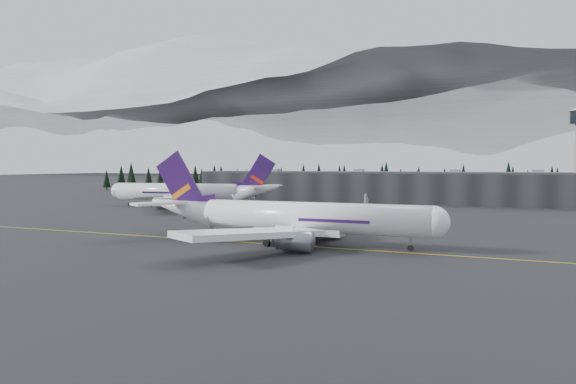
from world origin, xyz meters
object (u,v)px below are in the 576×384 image
at_px(gse_vehicle_a, 252,200).
at_px(gse_vehicle_b, 366,203).
at_px(jet_parked, 191,192).
at_px(jet_main, 286,217).
at_px(terminal, 382,186).

xyz_separation_m(gse_vehicle_a, gse_vehicle_b, (48.24, 0.90, -0.01)).
bearing_deg(jet_parked, gse_vehicle_b, -158.09).
relative_size(jet_parked, gse_vehicle_b, 14.84).
bearing_deg(jet_parked, gse_vehicle_a, -113.45).
distance_m(jet_main, gse_vehicle_a, 114.01).
bearing_deg(terminal, jet_parked, -134.49).
bearing_deg(gse_vehicle_b, terminal, 146.77).
bearing_deg(jet_main, gse_vehicle_b, 93.96).
distance_m(terminal, gse_vehicle_b, 25.78).
distance_m(jet_main, jet_parked, 93.23).
height_order(gse_vehicle_a, gse_vehicle_b, gse_vehicle_a).
height_order(jet_main, jet_parked, jet_parked).
relative_size(terminal, gse_vehicle_a, 28.96).
distance_m(jet_parked, gse_vehicle_b, 66.12).
relative_size(terminal, gse_vehicle_b, 36.07).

